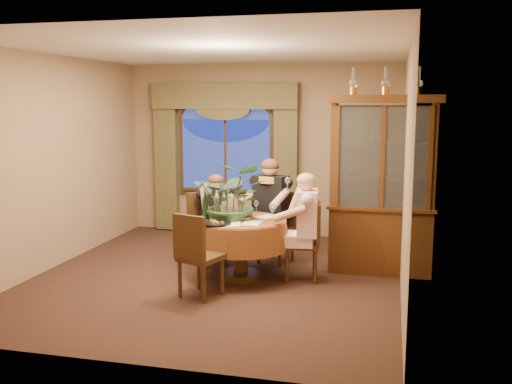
% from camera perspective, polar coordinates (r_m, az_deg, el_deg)
% --- Properties ---
extents(floor, '(5.00, 5.00, 0.00)m').
position_cam_1_polar(floor, '(7.29, -3.91, -8.44)').
color(floor, black).
rests_on(floor, ground).
extents(wall_back, '(4.50, 0.00, 4.50)m').
position_cam_1_polar(wall_back, '(9.41, 0.57, 4.21)').
color(wall_back, '#886B4C').
rests_on(wall_back, ground).
extents(wall_right, '(0.00, 5.00, 5.00)m').
position_cam_1_polar(wall_right, '(6.68, 14.71, 1.98)').
color(wall_right, '#886B4C').
rests_on(wall_right, ground).
extents(ceiling, '(5.00, 5.00, 0.00)m').
position_cam_1_polar(ceiling, '(6.99, -4.16, 14.04)').
color(ceiling, white).
rests_on(ceiling, wall_back).
extents(window, '(1.62, 0.10, 1.32)m').
position_cam_1_polar(window, '(9.50, -3.07, 3.64)').
color(window, navy).
rests_on(window, wall_back).
extents(arched_transom, '(1.60, 0.06, 0.44)m').
position_cam_1_polar(arched_transom, '(9.46, -3.10, 8.35)').
color(arched_transom, navy).
rests_on(arched_transom, wall_back).
extents(drapery_left, '(0.38, 0.14, 2.32)m').
position_cam_1_polar(drapery_left, '(9.81, -8.93, 3.01)').
color(drapery_left, '#4A4222').
rests_on(drapery_left, floor).
extents(drapery_right, '(0.38, 0.14, 2.32)m').
position_cam_1_polar(drapery_right, '(9.23, 3.00, 2.73)').
color(drapery_right, '#4A4222').
rests_on(drapery_right, floor).
extents(swag_valance, '(2.45, 0.16, 0.42)m').
position_cam_1_polar(swag_valance, '(9.39, -3.26, 9.56)').
color(swag_valance, '#4A4222').
rests_on(swag_valance, wall_back).
extents(dining_table, '(1.26, 1.26, 0.75)m').
position_cam_1_polar(dining_table, '(7.12, -1.57, -5.71)').
color(dining_table, maroon).
rests_on(dining_table, floor).
extents(china_cabinet, '(1.40, 0.55, 2.27)m').
position_cam_1_polar(china_cabinet, '(7.43, 12.47, 0.67)').
color(china_cabinet, '#3B1F0E').
rests_on(china_cabinet, floor).
extents(oil_lamp_left, '(0.11, 0.11, 0.34)m').
position_cam_1_polar(oil_lamp_left, '(7.38, 9.70, 10.86)').
color(oil_lamp_left, '#A5722D').
rests_on(oil_lamp_left, china_cabinet).
extents(oil_lamp_center, '(0.11, 0.11, 0.34)m').
position_cam_1_polar(oil_lamp_center, '(7.36, 12.82, 10.78)').
color(oil_lamp_center, '#A5722D').
rests_on(oil_lamp_center, china_cabinet).
extents(oil_lamp_right, '(0.11, 0.11, 0.34)m').
position_cam_1_polar(oil_lamp_right, '(7.36, 15.94, 10.66)').
color(oil_lamp_right, '#A5722D').
rests_on(oil_lamp_right, china_cabinet).
extents(chair_right, '(0.48, 0.48, 0.96)m').
position_cam_1_polar(chair_right, '(7.06, 4.55, -4.99)').
color(chair_right, black).
rests_on(chair_right, floor).
extents(chair_back_right, '(0.54, 0.54, 0.96)m').
position_cam_1_polar(chair_back_right, '(7.78, 1.96, -3.65)').
color(chair_back_right, black).
rests_on(chair_back_right, floor).
extents(chair_back, '(0.59, 0.59, 0.96)m').
position_cam_1_polar(chair_back, '(7.74, -4.77, -3.75)').
color(chair_back, black).
rests_on(chair_back, floor).
extents(chair_front_left, '(0.53, 0.53, 0.96)m').
position_cam_1_polar(chair_front_left, '(6.48, -5.54, -6.28)').
color(chair_front_left, black).
rests_on(chair_front_left, floor).
extents(person_pink, '(0.49, 0.53, 1.34)m').
position_cam_1_polar(person_pink, '(6.98, 5.14, -3.54)').
color(person_pink, beige).
rests_on(person_pink, floor).
extents(person_back, '(0.60, 0.59, 1.23)m').
position_cam_1_polar(person_back, '(7.78, -4.06, -2.66)').
color(person_back, black).
rests_on(person_back, floor).
extents(person_scarf, '(0.62, 0.60, 1.44)m').
position_cam_1_polar(person_scarf, '(7.73, 1.48, -1.93)').
color(person_scarf, black).
rests_on(person_scarf, floor).
extents(stoneware_vase, '(0.16, 0.16, 0.29)m').
position_cam_1_polar(stoneware_vase, '(7.13, -2.34, -1.41)').
color(stoneware_vase, tan).
rests_on(stoneware_vase, dining_table).
extents(centerpiece_plant, '(0.92, 1.02, 0.80)m').
position_cam_1_polar(centerpiece_plant, '(7.04, -2.28, 2.18)').
color(centerpiece_plant, '#30532E').
rests_on(centerpiece_plant, dining_table).
extents(olive_bowl, '(0.14, 0.14, 0.04)m').
position_cam_1_polar(olive_bowl, '(6.97, -1.04, -2.68)').
color(olive_bowl, '#45572D').
rests_on(olive_bowl, dining_table).
extents(cheese_platter, '(0.34, 0.34, 0.02)m').
position_cam_1_polar(cheese_platter, '(6.76, -3.93, -3.16)').
color(cheese_platter, black).
rests_on(cheese_platter, dining_table).
extents(wine_bottle_0, '(0.07, 0.07, 0.33)m').
position_cam_1_polar(wine_bottle_0, '(7.20, -3.93, -1.17)').
color(wine_bottle_0, tan).
rests_on(wine_bottle_0, dining_table).
extents(wine_bottle_1, '(0.07, 0.07, 0.33)m').
position_cam_1_polar(wine_bottle_1, '(7.05, -5.09, -1.40)').
color(wine_bottle_1, black).
rests_on(wine_bottle_1, dining_table).
extents(wine_bottle_2, '(0.07, 0.07, 0.33)m').
position_cam_1_polar(wine_bottle_2, '(7.19, -3.19, -1.18)').
color(wine_bottle_2, black).
rests_on(wine_bottle_2, dining_table).
extents(wine_bottle_3, '(0.07, 0.07, 0.33)m').
position_cam_1_polar(wine_bottle_3, '(7.10, -3.25, -1.31)').
color(wine_bottle_3, tan).
rests_on(wine_bottle_3, dining_table).
extents(tasting_paper_0, '(0.22, 0.31, 0.00)m').
position_cam_1_polar(tasting_paper_0, '(6.80, -0.43, -3.13)').
color(tasting_paper_0, white).
rests_on(tasting_paper_0, dining_table).
extents(tasting_paper_1, '(0.35, 0.37, 0.00)m').
position_cam_1_polar(tasting_paper_1, '(7.18, 1.19, -2.49)').
color(tasting_paper_1, white).
rests_on(tasting_paper_1, dining_table).
extents(tasting_paper_2, '(0.27, 0.34, 0.00)m').
position_cam_1_polar(tasting_paper_2, '(6.76, -2.48, -3.21)').
color(tasting_paper_2, white).
rests_on(tasting_paper_2, dining_table).
extents(wine_glass_person_pink, '(0.07, 0.07, 0.18)m').
position_cam_1_polar(wine_glass_person_pink, '(6.97, 1.66, -2.11)').
color(wine_glass_person_pink, silver).
rests_on(wine_glass_person_pink, dining_table).
extents(wine_glass_person_back, '(0.07, 0.07, 0.18)m').
position_cam_1_polar(wine_glass_person_back, '(7.37, -2.89, -1.51)').
color(wine_glass_person_back, silver).
rests_on(wine_glass_person_back, dining_table).
extents(wine_glass_person_scarf, '(0.07, 0.07, 0.18)m').
position_cam_1_polar(wine_glass_person_scarf, '(7.36, 0.01, -1.52)').
color(wine_glass_person_scarf, silver).
rests_on(wine_glass_person_scarf, dining_table).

